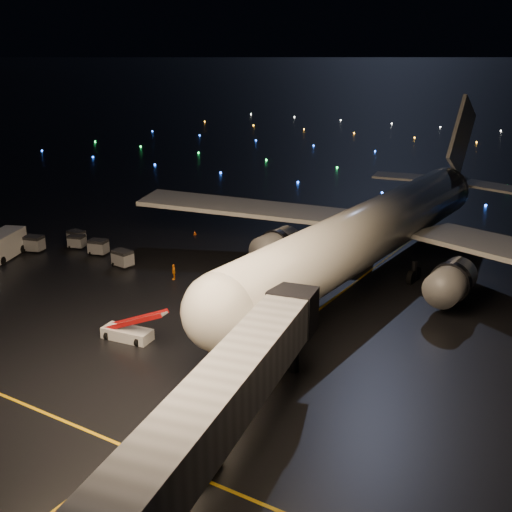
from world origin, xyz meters
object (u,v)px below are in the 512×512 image
at_px(baggage_cart_1, 123,258).
at_px(pushback_tug, 181,450).
at_px(service_truck, 3,245).
at_px(crew_c, 174,272).
at_px(baggage_cart_3, 34,244).
at_px(baggage_cart_2, 77,238).
at_px(airliner, 387,193).
at_px(belt_loader, 126,322).
at_px(baggage_cart_4, 77,242).
at_px(baggage_cart_0, 98,247).

bearing_deg(baggage_cart_1, pushback_tug, -35.27).
distance_m(service_truck, crew_c, 21.07).
distance_m(service_truck, baggage_cart_3, 3.56).
xyz_separation_m(service_truck, baggage_cart_3, (1.03, 3.36, -0.54)).
bearing_deg(baggage_cart_2, baggage_cart_3, -111.37).
bearing_deg(baggage_cart_3, airliner, 7.86).
height_order(belt_loader, service_truck, belt_loader).
bearing_deg(belt_loader, pushback_tug, -44.96).
bearing_deg(crew_c, service_truck, -104.90).
bearing_deg(service_truck, baggage_cart_1, -2.31).
xyz_separation_m(pushback_tug, baggage_cart_2, (-36.61, 26.76, -0.07)).
bearing_deg(crew_c, belt_loader, -4.51).
relative_size(service_truck, crew_c, 4.85).
bearing_deg(baggage_cart_3, baggage_cart_4, 32.57).
relative_size(pushback_tug, baggage_cart_2, 1.94).
relative_size(baggage_cart_1, baggage_cart_3, 0.97).
bearing_deg(belt_loader, baggage_cart_3, 147.50).
height_order(crew_c, baggage_cart_0, baggage_cart_0).
height_order(pushback_tug, baggage_cart_3, baggage_cart_3).
xyz_separation_m(airliner, crew_c, (-16.91, -13.93, -7.48)).
distance_m(baggage_cart_1, baggage_cart_4, 9.33).
bearing_deg(baggage_cart_0, belt_loader, -52.86).
xyz_separation_m(belt_loader, baggage_cart_3, (-24.96, 11.65, -0.55)).
relative_size(crew_c, baggage_cart_3, 0.76).
bearing_deg(baggage_cart_3, baggage_cart_1, -7.91).
bearing_deg(service_truck, baggage_cart_0, 16.19).
distance_m(belt_loader, crew_c, 13.96).
height_order(baggage_cart_2, baggage_cart_4, baggage_cart_2).
bearing_deg(crew_c, baggage_cart_2, -128.23).
distance_m(baggage_cart_1, baggage_cart_3, 12.44).
relative_size(baggage_cart_0, baggage_cart_4, 1.12).
height_order(airliner, baggage_cart_1, airliner).
distance_m(pushback_tug, baggage_cart_0, 40.53).
height_order(baggage_cart_1, baggage_cart_4, baggage_cart_1).
bearing_deg(baggage_cart_1, belt_loader, -39.50).
relative_size(pushback_tug, baggage_cart_4, 2.12).
distance_m(service_truck, baggage_cart_0, 10.43).
bearing_deg(pushback_tug, airliner, 107.41).
xyz_separation_m(crew_c, baggage_cart_0, (-12.39, 1.90, 0.04)).
bearing_deg(service_truck, pushback_tug, -47.54).
distance_m(belt_loader, baggage_cart_0, 23.14).
bearing_deg(pushback_tug, baggage_cart_3, 164.01).
xyz_separation_m(airliner, baggage_cart_4, (-33.20, -11.61, -7.53)).
xyz_separation_m(baggage_cart_0, baggage_cart_4, (-3.90, 0.41, -0.09)).
xyz_separation_m(baggage_cart_1, baggage_cart_2, (-10.19, 3.06, -0.06)).
bearing_deg(service_truck, baggage_cart_4, 35.99).
bearing_deg(baggage_cart_2, baggage_cart_0, -11.75).
bearing_deg(baggage_cart_0, airliner, 9.08).
bearing_deg(pushback_tug, baggage_cart_0, 155.14).
distance_m(baggage_cart_1, baggage_cart_2, 10.64).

